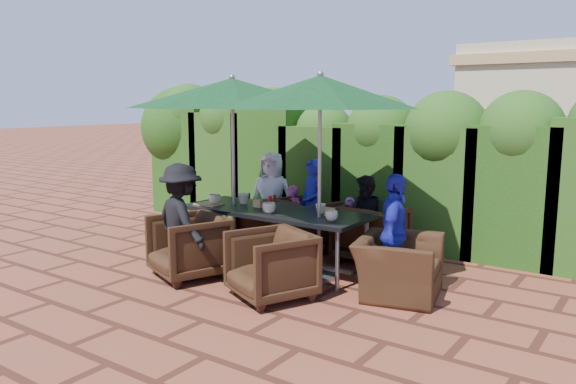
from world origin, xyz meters
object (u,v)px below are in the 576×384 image
Objects in this scene: chair_far_left at (266,218)px; chair_near_right at (271,262)px; chair_far_mid at (303,222)px; umbrella_left at (232,93)px; chair_near_left at (189,243)px; dining_table at (274,215)px; chair_far_right at (371,230)px; umbrella_right at (320,93)px; chair_end_right at (398,257)px.

chair_near_right is (1.45, -1.82, 0.00)m from chair_far_left.
chair_far_mid is at bearing 138.21° from chair_near_right.
chair_near_left is at bearing -86.47° from umbrella_left.
chair_far_left is at bearing 117.59° from chair_near_left.
dining_table is 1.34m from chair_far_right.
chair_far_left is at bearing 132.75° from dining_table.
dining_table is 1.21m from chair_near_right.
umbrella_right is at bearing -2.33° from umbrella_left.
chair_far_mid is 1.00× the size of chair_near_left.
chair_end_right is (1.86, -0.91, 0.01)m from chair_far_mid.
chair_near_right is (0.67, -0.97, -0.27)m from dining_table.
chair_near_right is (-0.23, -1.93, -0.01)m from chair_far_right.
umbrella_left is 3.31× the size of chair_near_right.
chair_far_right is (1.67, 0.11, 0.01)m from chair_far_left.
chair_end_right is (1.74, -0.08, -0.25)m from dining_table.
dining_table is 1.70m from umbrella_right.
umbrella_left is at bearing 74.79° from chair_far_mid.
chair_far_mid is (-0.12, 0.83, -0.26)m from dining_table.
chair_near_left is 1.03× the size of chair_near_right.
chair_near_right is (0.78, -1.80, -0.01)m from chair_far_mid.
umbrella_left and umbrella_right have the same top height.
umbrella_left is (-0.65, -0.02, 1.54)m from dining_table.
umbrella_left is 3.24× the size of chair_far_right.
umbrella_left is 2.43m from chair_near_right.
umbrella_left reaches higher than chair_far_mid.
chair_end_right is at bearing -2.61° from dining_table.
chair_end_right is at bearing 136.20° from chair_far_left.
chair_near_left is at bearing 97.01° from chair_end_right.
dining_table is at bearing 114.90° from chair_far_mid.
umbrella_right is (1.37, -0.06, -0.00)m from umbrella_left.
dining_table is 3.04× the size of chair_far_left.
chair_far_mid is 2.07m from chair_end_right.
umbrella_right is 2.93× the size of chair_near_left.
chair_far_mid is 0.85× the size of chair_end_right.
chair_end_right is at bearing -1.39° from umbrella_left.
dining_table is 2.50× the size of chair_end_right.
umbrella_right reaches higher than chair_end_right.
chair_end_right is (0.85, -1.04, 0.02)m from chair_far_right.
dining_table is 2.93× the size of chair_far_mid.
chair_far_right is 1.02× the size of chair_near_right.
chair_far_left is 1.68m from chair_far_right.
chair_far_right is 1.94m from chair_near_right.
umbrella_right is 2.38m from chair_near_left.
chair_far_left is 0.98× the size of chair_far_right.
chair_far_mid reaches higher than chair_near_right.
chair_end_right reaches higher than chair_near_left.
umbrella_right is at bearing -6.14° from dining_table.
chair_far_left is 2.32m from chair_near_right.
umbrella_left reaches higher than chair_near_left.
chair_near_left is at bearing -122.56° from dining_table.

